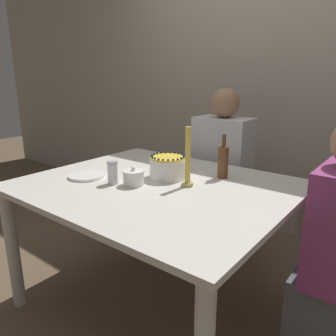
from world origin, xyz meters
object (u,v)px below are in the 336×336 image
Objects in this scene: cake at (168,167)px; person_man_blue_shirt at (221,184)px; sugar_bowl at (134,178)px; candle at (188,162)px; sugar_shaker at (113,172)px; bottle at (223,161)px.

cake is 0.72m from person_man_blue_shirt.
sugar_bowl is 0.36× the size of candle.
sugar_shaker is at bearing -147.16° from candle.
candle is 0.26× the size of person_man_blue_shirt.
candle is (0.17, -0.05, 0.07)m from cake.
sugar_shaker is (-0.10, -0.05, 0.02)m from sugar_bowl.
bottle is (0.07, 0.24, -0.04)m from candle.
sugar_shaker is at bearing 80.70° from person_man_blue_shirt.
sugar_shaker is at bearing -131.69° from bottle.
cake is 0.17× the size of person_man_blue_shirt.
cake is 1.64× the size of sugar_shaker.
cake reaches higher than sugar_shaker.
sugar_shaker is 0.41m from candle.
sugar_bowl is 0.92m from person_man_blue_shirt.
bottle is (0.41, 0.46, 0.03)m from sugar_shaker.
sugar_bowl is 0.89× the size of sugar_shaker.
sugar_shaker reaches higher than sugar_bowl.
person_man_blue_shirt is at bearing 80.70° from sugar_shaker.
sugar_shaker is 0.51× the size of bottle.
cake is 1.84× the size of sugar_bowl.
sugar_shaker is 0.10× the size of person_man_blue_shirt.
candle is 0.26m from bottle.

